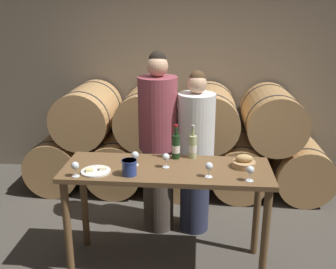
{
  "coord_description": "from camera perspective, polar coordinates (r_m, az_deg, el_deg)",
  "views": [
    {
      "loc": [
        0.26,
        -2.99,
        2.23
      ],
      "look_at": [
        0.0,
        0.12,
        1.19
      ],
      "focal_mm": 42.0,
      "sensor_mm": 36.0,
      "label": 1
    }
  ],
  "objects": [
    {
      "name": "person_right",
      "position": [
        3.88,
        4.02,
        -2.78
      ],
      "size": [
        0.36,
        0.36,
        1.65
      ],
      "color": "#2D334C",
      "rests_on": "ground_plane"
    },
    {
      "name": "blue_crock",
      "position": [
        3.12,
        -5.63,
        -4.69
      ],
      "size": [
        0.12,
        0.12,
        0.13
      ],
      "color": "navy",
      "rests_on": "tasting_table"
    },
    {
      "name": "wine_glass_far_right",
      "position": [
        3.06,
        11.84,
        -5.14
      ],
      "size": [
        0.06,
        0.06,
        0.12
      ],
      "color": "white",
      "rests_on": "tasting_table"
    },
    {
      "name": "tasting_table",
      "position": [
        3.33,
        -0.18,
        -7.11
      ],
      "size": [
        1.73,
        0.6,
        0.94
      ],
      "color": "brown",
      "rests_on": "ground_plane"
    },
    {
      "name": "wine_bottle_white",
      "position": [
        3.45,
        3.61,
        -1.73
      ],
      "size": [
        0.07,
        0.07,
        0.3
      ],
      "color": "#ADBC7F",
      "rests_on": "tasting_table"
    },
    {
      "name": "cheese_plate",
      "position": [
        3.23,
        -10.43,
        -5.24
      ],
      "size": [
        0.24,
        0.24,
        0.04
      ],
      "color": "white",
      "rests_on": "tasting_table"
    },
    {
      "name": "wine_glass_left",
      "position": [
        3.29,
        -4.8,
        -3.08
      ],
      "size": [
        0.06,
        0.06,
        0.12
      ],
      "color": "white",
      "rests_on": "tasting_table"
    },
    {
      "name": "wine_glass_right",
      "position": [
        3.08,
        5.96,
        -4.68
      ],
      "size": [
        0.06,
        0.06,
        0.12
      ],
      "color": "white",
      "rests_on": "tasting_table"
    },
    {
      "name": "bread_basket",
      "position": [
        3.32,
        10.96,
        -4.0
      ],
      "size": [
        0.19,
        0.19,
        0.11
      ],
      "color": "tan",
      "rests_on": "tasting_table"
    },
    {
      "name": "wine_glass_far_left",
      "position": [
        3.16,
        -13.33,
        -4.51
      ],
      "size": [
        0.06,
        0.06,
        0.12
      ],
      "color": "white",
      "rests_on": "tasting_table"
    },
    {
      "name": "person_left",
      "position": [
        3.87,
        -1.46,
        -1.32
      ],
      "size": [
        0.38,
        0.38,
        1.83
      ],
      "color": "#4C4238",
      "rests_on": "ground_plane"
    },
    {
      "name": "barrel_stack",
      "position": [
        4.87,
        1.46,
        -1.08
      ],
      "size": [
        3.67,
        0.96,
        1.3
      ],
      "color": "tan",
      "rests_on": "ground_plane"
    },
    {
      "name": "ground_plane",
      "position": [
        3.74,
        -0.16,
        -18.25
      ],
      "size": [
        10.0,
        10.0,
        0.0
      ],
      "primitive_type": "plane",
      "color": "#4C473F"
    },
    {
      "name": "wine_glass_center",
      "position": [
        3.24,
        -0.31,
        -3.38
      ],
      "size": [
        0.06,
        0.06,
        0.12
      ],
      "color": "white",
      "rests_on": "tasting_table"
    },
    {
      "name": "stone_wall_back",
      "position": [
        5.23,
        1.95,
        11.42
      ],
      "size": [
        10.0,
        0.12,
        3.2
      ],
      "color": "gray",
      "rests_on": "ground_plane"
    },
    {
      "name": "wine_bottle_red",
      "position": [
        3.42,
        1.15,
        -1.75
      ],
      "size": [
        0.07,
        0.07,
        0.31
      ],
      "color": "#193819",
      "rests_on": "tasting_table"
    }
  ]
}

